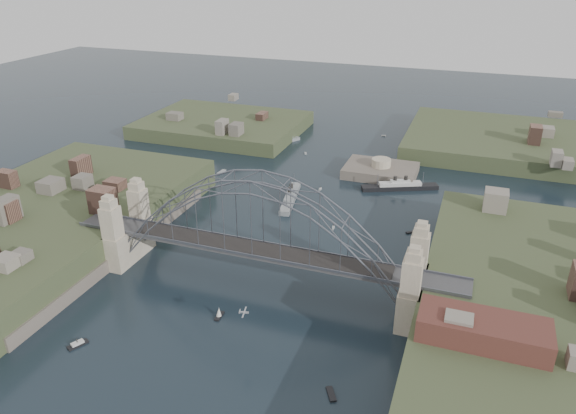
# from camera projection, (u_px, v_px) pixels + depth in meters

# --- Properties ---
(ground) EXTENTS (500.00, 500.00, 0.00)m
(ground) POSITION_uv_depth(u_px,v_px,m) (259.00, 284.00, 113.91)
(ground) COLOR black
(ground) RESTS_ON ground
(bridge) EXTENTS (84.00, 13.80, 24.60)m
(bridge) POSITION_uv_depth(u_px,v_px,m) (258.00, 232.00, 108.66)
(bridge) COLOR #434345
(bridge) RESTS_ON ground
(shore_west) EXTENTS (50.50, 90.00, 12.00)m
(shore_west) POSITION_uv_depth(u_px,v_px,m) (40.00, 232.00, 130.76)
(shore_west) COLOR #3B4728
(shore_west) RESTS_ON ground
(shore_east) EXTENTS (50.50, 90.00, 12.00)m
(shore_east) POSITION_uv_depth(u_px,v_px,m) (558.00, 336.00, 95.38)
(shore_east) COLOR #3B4728
(shore_east) RESTS_ON ground
(headland_nw) EXTENTS (60.00, 45.00, 9.00)m
(headland_nw) POSITION_uv_depth(u_px,v_px,m) (223.00, 130.00, 211.48)
(headland_nw) COLOR #3B4728
(headland_nw) RESTS_ON ground
(headland_ne) EXTENTS (70.00, 55.00, 9.50)m
(headland_ne) POSITION_uv_depth(u_px,v_px,m) (509.00, 147.00, 191.73)
(headland_ne) COLOR #3B4728
(headland_ne) RESTS_ON ground
(fort_island) EXTENTS (22.00, 16.00, 9.40)m
(fort_island) POSITION_uv_depth(u_px,v_px,m) (380.00, 176.00, 169.89)
(fort_island) COLOR #60564C
(fort_island) RESTS_ON ground
(wharf_shed) EXTENTS (20.00, 8.00, 4.00)m
(wharf_shed) POSITION_uv_depth(u_px,v_px,m) (483.00, 330.00, 84.17)
(wharf_shed) COLOR #592D26
(wharf_shed) RESTS_ON shore_east
(naval_cruiser_near) EXTENTS (6.29, 20.71, 6.16)m
(naval_cruiser_near) POSITION_uv_depth(u_px,v_px,m) (290.00, 197.00, 151.94)
(naval_cruiser_near) COLOR #8F9697
(naval_cruiser_near) RESTS_ON ground
(naval_cruiser_far) EXTENTS (8.67, 12.72, 4.63)m
(naval_cruiser_far) POSITION_uv_depth(u_px,v_px,m) (284.00, 141.00, 198.12)
(naval_cruiser_far) COLOR #8F9697
(naval_cruiser_far) RESTS_ON ground
(ocean_liner) EXTENTS (21.87, 12.17, 5.55)m
(ocean_liner) POSITION_uv_depth(u_px,v_px,m) (400.00, 187.00, 159.26)
(ocean_liner) COLOR black
(ocean_liner) RESTS_ON ground
(aeroplane) EXTENTS (1.73, 3.11, 0.45)m
(aeroplane) POSITION_uv_depth(u_px,v_px,m) (243.00, 312.00, 91.65)
(aeroplane) COLOR #A9ACB0
(small_boat_a) EXTENTS (2.98, 1.76, 0.45)m
(small_boat_a) POSITION_uv_depth(u_px,v_px,m) (211.00, 236.00, 133.06)
(small_boat_a) COLOR silver
(small_boat_a) RESTS_ON ground
(small_boat_b) EXTENTS (0.65, 1.59, 1.43)m
(small_boat_b) POSITION_uv_depth(u_px,v_px,m) (333.00, 228.00, 136.51)
(small_boat_b) COLOR silver
(small_boat_b) RESTS_ON ground
(small_boat_c) EXTENTS (1.14, 2.99, 2.38)m
(small_boat_c) POSITION_uv_depth(u_px,v_px,m) (219.00, 314.00, 103.31)
(small_boat_c) COLOR silver
(small_boat_c) RESTS_ON ground
(small_boat_d) EXTENTS (2.15, 1.99, 0.45)m
(small_boat_d) POSITION_uv_depth(u_px,v_px,m) (410.00, 232.00, 134.62)
(small_boat_d) COLOR silver
(small_boat_d) RESTS_ON ground
(small_boat_e) EXTENTS (1.59, 3.99, 0.45)m
(small_boat_e) POSITION_uv_depth(u_px,v_px,m) (221.00, 172.00, 171.75)
(small_boat_e) COLOR silver
(small_boat_e) RESTS_ON ground
(small_boat_f) EXTENTS (0.68, 1.58, 1.43)m
(small_boat_f) POSITION_uv_depth(u_px,v_px,m) (320.00, 189.00, 158.89)
(small_boat_f) COLOR silver
(small_boat_f) RESTS_ON ground
(small_boat_g) EXTENTS (2.46, 3.28, 0.45)m
(small_boat_g) POSITION_uv_depth(u_px,v_px,m) (331.00, 394.00, 85.25)
(small_boat_g) COLOR silver
(small_boat_g) RESTS_ON ground
(small_boat_h) EXTENTS (1.42, 2.24, 0.45)m
(small_boat_h) POSITION_uv_depth(u_px,v_px,m) (306.00, 153.00, 187.65)
(small_boat_h) COLOR silver
(small_boat_h) RESTS_ON ground
(small_boat_i) EXTENTS (2.25, 1.14, 0.45)m
(small_boat_i) POSITION_uv_depth(u_px,v_px,m) (426.00, 272.00, 118.08)
(small_boat_i) COLOR silver
(small_boat_i) RESTS_ON ground
(small_boat_j) EXTENTS (2.74, 3.79, 1.43)m
(small_boat_j) POSITION_uv_depth(u_px,v_px,m) (78.00, 344.00, 95.95)
(small_boat_j) COLOR silver
(small_boat_j) RESTS_ON ground
(small_boat_k) EXTENTS (1.77, 0.89, 0.45)m
(small_boat_k) POSITION_uv_depth(u_px,v_px,m) (384.00, 136.00, 205.76)
(small_boat_k) COLOR silver
(small_boat_k) RESTS_ON ground
(small_boat_l) EXTENTS (2.90, 1.57, 2.38)m
(small_boat_l) POSITION_uv_depth(u_px,v_px,m) (169.00, 202.00, 149.51)
(small_boat_l) COLOR silver
(small_boat_l) RESTS_ON ground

